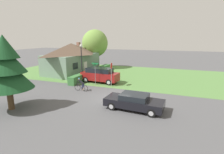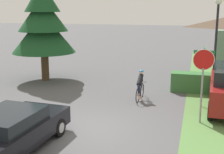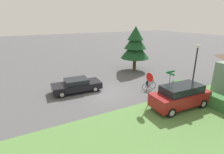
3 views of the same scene
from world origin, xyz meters
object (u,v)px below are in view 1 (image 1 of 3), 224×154
at_px(cyclist, 81,85).
at_px(conifer_tall_near, 6,66).
at_px(deciduous_tree_right, 95,43).
at_px(cottage_house, 72,58).
at_px(street_lamp, 81,57).
at_px(parked_suv_right, 100,75).
at_px(street_name_sign, 95,70).
at_px(sedan_left_lane, 134,102).
at_px(stop_sign, 111,69).

bearing_deg(cyclist, conifer_tall_near, 69.72).
distance_m(conifer_tall_near, deciduous_tree_right, 20.25).
height_order(cottage_house, deciduous_tree_right, deciduous_tree_right).
bearing_deg(street_lamp, cottage_house, 44.24).
relative_size(cyclist, parked_suv_right, 0.34).
xyz_separation_m(cottage_house, deciduous_tree_right, (5.48, -1.53, 2.19)).
distance_m(street_lamp, street_name_sign, 2.67).
distance_m(cottage_house, street_lamp, 6.78).
height_order(parked_suv_right, street_lamp, street_lamp).
xyz_separation_m(cyclist, street_name_sign, (2.85, -0.30, 1.19)).
relative_size(parked_suv_right, deciduous_tree_right, 0.68).
relative_size(cottage_house, deciduous_tree_right, 1.40).
xyz_separation_m(sedan_left_lane, deciduous_tree_right, (16.58, 11.59, 4.02)).
xyz_separation_m(parked_suv_right, conifer_tall_near, (-10.50, 3.00, 2.50)).
height_order(cottage_house, conifer_tall_near, conifer_tall_near).
height_order(sedan_left_lane, street_lamp, street_lamp).
xyz_separation_m(cottage_house, conifer_tall_near, (-14.60, -3.89, 1.00)).
bearing_deg(stop_sign, deciduous_tree_right, -150.06).
distance_m(stop_sign, conifer_tall_near, 10.58).
bearing_deg(conifer_tall_near, street_name_sign, -17.87).
bearing_deg(street_lamp, parked_suv_right, -71.89).
bearing_deg(stop_sign, street_name_sign, -95.86).
distance_m(street_lamp, conifer_tall_near, 9.82).
distance_m(cottage_house, conifer_tall_near, 15.14).
relative_size(stop_sign, conifer_tall_near, 0.49).
height_order(stop_sign, deciduous_tree_right, deciduous_tree_right).
bearing_deg(deciduous_tree_right, street_name_sign, -153.82).
bearing_deg(deciduous_tree_right, cottage_house, 164.39).
height_order(cottage_house, sedan_left_lane, cottage_house).
xyz_separation_m(conifer_tall_near, deciduous_tree_right, (20.08, 2.36, 1.19)).
relative_size(street_lamp, street_name_sign, 1.81).
distance_m(cyclist, parked_suv_right, 4.15).
height_order(parked_suv_right, conifer_tall_near, conifer_tall_near).
xyz_separation_m(cottage_house, cyclist, (-8.23, -6.56, -1.80)).
bearing_deg(parked_suv_right, conifer_tall_near, 76.96).
bearing_deg(street_name_sign, conifer_tall_near, 162.13).
bearing_deg(street_name_sign, parked_suv_right, -1.33).
height_order(sedan_left_lane, street_name_sign, street_name_sign).
relative_size(cottage_house, street_lamp, 2.04).
distance_m(parked_suv_right, deciduous_tree_right, 11.58).
height_order(conifer_tall_near, deciduous_tree_right, deciduous_tree_right).
relative_size(cottage_house, conifer_tall_near, 1.71).
relative_size(cottage_house, street_name_sign, 3.71).
distance_m(cyclist, deciduous_tree_right, 15.13).
height_order(cyclist, street_name_sign, street_name_sign).
distance_m(stop_sign, street_name_sign, 2.12).
relative_size(cottage_house, cyclist, 5.99).
bearing_deg(parked_suv_right, street_lamp, 21.03).
distance_m(parked_suv_right, street_lamp, 3.29).
height_order(street_name_sign, conifer_tall_near, conifer_tall_near).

